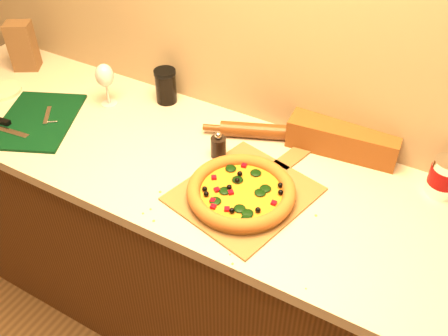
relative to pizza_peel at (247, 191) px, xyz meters
The scene contains 14 objects.
cabinet 0.48m from the pizza_peel, 132.18° to the left, with size 2.80×0.65×0.86m, color #44260E.
countertop 0.08m from the pizza_peel, 132.18° to the left, with size 2.84×0.68×0.04m, color beige.
pizza_peel is the anchor object (origin of this frame).
pizza 0.04m from the pizza_peel, 95.87° to the right, with size 0.34×0.34×0.05m.
cutting_board 0.87m from the pizza_peel, behind, with size 0.39×0.45×0.03m.
bottle_cap 0.85m from the pizza_peel, behind, with size 0.03×0.03×0.01m, color black.
pepper_grinder 0.21m from the pizza_peel, 146.55° to the left, with size 0.05×0.05×0.10m.
rolling_pin 0.30m from the pizza_peel, 109.93° to the left, with size 0.38×0.18×0.06m.
coffee_canister 0.61m from the pizza_peel, 29.90° to the left, with size 0.09×0.09×0.13m.
bread_bag 0.40m from the pizza_peel, 62.65° to the left, with size 0.37×0.12×0.10m, color brown.
wine_glass 0.74m from the pizza_peel, 165.74° to the left, with size 0.07×0.07×0.17m.
paper_bag 1.23m from the pizza_peel, 169.17° to the left, with size 0.10×0.08×0.21m, color brown.
dark_jar 0.61m from the pizza_peel, 149.33° to the left, with size 0.08×0.08×0.14m.
side_plate 1.14m from the pizza_peel, behind, with size 0.15×0.15×0.01m, color beige.
Camera 1 is at (0.56, 0.34, 1.98)m, focal length 40.00 mm.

